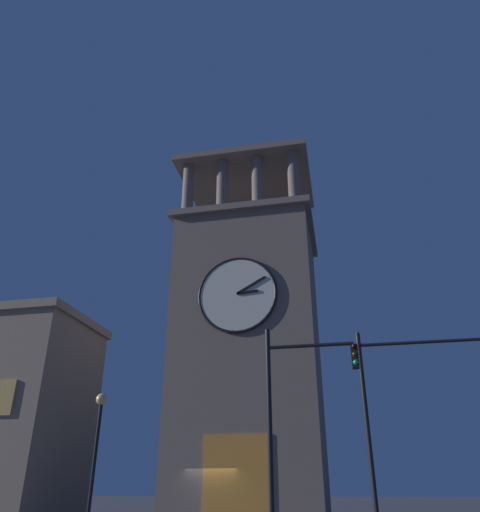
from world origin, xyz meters
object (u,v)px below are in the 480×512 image
(clocktower, at_px, (250,351))
(traffic_signal_mid, at_px, (405,395))
(traffic_signal_near, at_px, (296,401))
(street_lamp, at_px, (98,434))

(clocktower, height_order, traffic_signal_mid, clocktower)
(traffic_signal_near, xyz_separation_m, street_lamp, (7.74, -2.37, -0.62))
(clocktower, relative_size, traffic_signal_near, 3.54)
(clocktower, xyz_separation_m, traffic_signal_near, (-3.63, 11.85, -4.73))
(traffic_signal_near, distance_m, traffic_signal_mid, 4.29)
(traffic_signal_mid, xyz_separation_m, street_lamp, (11.28, 0.01, -1.07))
(clocktower, bearing_deg, street_lamp, 66.57)
(traffic_signal_mid, relative_size, street_lamp, 1.37)
(street_lamp, bearing_deg, clocktower, -113.43)
(traffic_signal_near, distance_m, street_lamp, 8.12)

